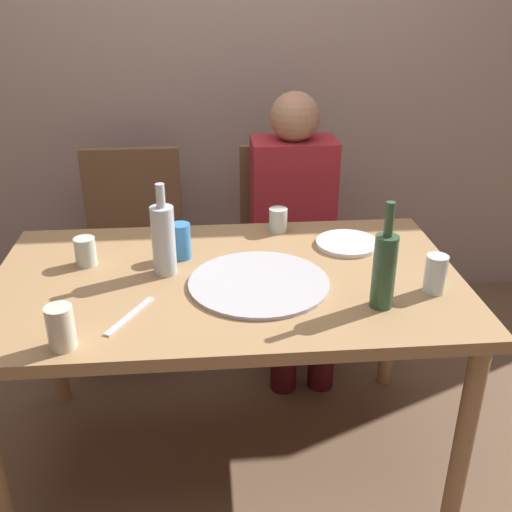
{
  "coord_description": "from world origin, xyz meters",
  "views": [
    {
      "loc": [
        -0.06,
        -1.68,
        1.61
      ],
      "look_at": [
        0.09,
        0.04,
        0.78
      ],
      "focal_mm": 42.0,
      "sensor_mm": 36.0,
      "label": 1
    }
  ],
  "objects": [
    {
      "name": "short_glass",
      "position": [
        -0.44,
        -0.36,
        0.79
      ],
      "size": [
        0.07,
        0.07,
        0.12
      ],
      "primitive_type": "cylinder",
      "color": "beige",
      "rests_on": "dining_table"
    },
    {
      "name": "pizza_tray",
      "position": [
        0.09,
        -0.06,
        0.74
      ],
      "size": [
        0.44,
        0.44,
        0.01
      ],
      "primitive_type": "cylinder",
      "color": "#ADADB2",
      "rests_on": "dining_table"
    },
    {
      "name": "ground_plane",
      "position": [
        0.0,
        0.0,
        0.0
      ],
      "size": [
        8.0,
        8.0,
        0.0
      ],
      "primitive_type": "plane",
      "color": "brown"
    },
    {
      "name": "beer_bottle",
      "position": [
        -0.2,
        0.04,
        0.85
      ],
      "size": [
        0.07,
        0.07,
        0.3
      ],
      "color": "#B2BCC1",
      "rests_on": "dining_table"
    },
    {
      "name": "plate_stack",
      "position": [
        0.43,
        0.2,
        0.74
      ],
      "size": [
        0.22,
        0.22,
        0.02
      ],
      "primitive_type": "cylinder",
      "color": "white",
      "rests_on": "dining_table"
    },
    {
      "name": "table_knife",
      "position": [
        -0.28,
        -0.22,
        0.74
      ],
      "size": [
        0.12,
        0.2,
        0.01
      ],
      "primitive_type": "cube",
      "rotation": [
        0.0,
        0.0,
        1.07
      ],
      "color": "#B7B7BC",
      "rests_on": "dining_table"
    },
    {
      "name": "wine_bottle",
      "position": [
        0.43,
        -0.22,
        0.85
      ],
      "size": [
        0.07,
        0.07,
        0.32
      ],
      "color": "#2D5133",
      "rests_on": "dining_table"
    },
    {
      "name": "soda_can",
      "position": [
        -0.15,
        0.15,
        0.8
      ],
      "size": [
        0.07,
        0.07,
        0.12
      ],
      "primitive_type": "cylinder",
      "color": "#337AC1",
      "rests_on": "dining_table"
    },
    {
      "name": "tumbler_far",
      "position": [
        0.2,
        0.35,
        0.78
      ],
      "size": [
        0.07,
        0.07,
        0.09
      ],
      "primitive_type": "cylinder",
      "color": "#B7C6BC",
      "rests_on": "dining_table"
    },
    {
      "name": "back_wall",
      "position": [
        0.0,
        1.26,
        1.3
      ],
      "size": [
        6.0,
        0.1,
        2.6
      ],
      "primitive_type": "cube",
      "color": "gray",
      "rests_on": "ground_plane"
    },
    {
      "name": "guest_in_sweater",
      "position": [
        0.32,
        0.68,
        0.64
      ],
      "size": [
        0.36,
        0.56,
        1.17
      ],
      "rotation": [
        0.0,
        0.0,
        3.14
      ],
      "color": "maroon",
      "rests_on": "ground_plane"
    },
    {
      "name": "tumbler_near",
      "position": [
        -0.46,
        0.13,
        0.78
      ],
      "size": [
        0.07,
        0.07,
        0.09
      ],
      "primitive_type": "cylinder",
      "color": "#B7C6BC",
      "rests_on": "dining_table"
    },
    {
      "name": "dining_table",
      "position": [
        0.0,
        0.0,
        0.65
      ],
      "size": [
        1.48,
        0.87,
        0.73
      ],
      "color": "#99754C",
      "rests_on": "ground_plane"
    },
    {
      "name": "chair_right",
      "position": [
        0.32,
        0.83,
        0.51
      ],
      "size": [
        0.44,
        0.44,
        0.9
      ],
      "rotation": [
        0.0,
        0.0,
        3.14
      ],
      "color": "brown",
      "rests_on": "ground_plane"
    },
    {
      "name": "wine_glass",
      "position": [
        0.61,
        -0.15,
        0.79
      ],
      "size": [
        0.07,
        0.07,
        0.12
      ],
      "primitive_type": "cylinder",
      "color": "silver",
      "rests_on": "dining_table"
    },
    {
      "name": "chair_left",
      "position": [
        -0.39,
        0.83,
        0.51
      ],
      "size": [
        0.44,
        0.44,
        0.9
      ],
      "rotation": [
        0.0,
        0.0,
        3.14
      ],
      "color": "brown",
      "rests_on": "ground_plane"
    }
  ]
}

